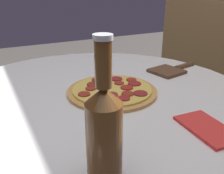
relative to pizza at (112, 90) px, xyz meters
The scene contains 5 objects.
table 0.16m from the pizza, 110.70° to the right, with size 1.03×1.03×0.71m.
pizza is the anchor object (origin of this frame).
beer_bottle 0.39m from the pizza, 30.08° to the right, with size 0.06×0.06×0.26m.
pizza_paddle 0.32m from the pizza, 104.12° to the left, with size 0.13×0.23×0.02m.
napkin 0.32m from the pizza, 17.85° to the left, with size 0.16×0.10×0.01m.
Camera 1 is at (0.66, -0.30, 1.03)m, focal length 40.00 mm.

